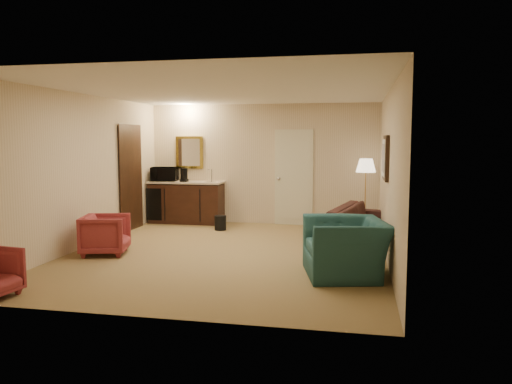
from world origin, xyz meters
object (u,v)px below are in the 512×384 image
(coffee_maker, at_px, (184,175))
(rose_chair_near, at_px, (105,232))
(coffee_table, at_px, (342,232))
(floor_lamp, at_px, (365,195))
(wetbar_cabinet, at_px, (186,202))
(teal_armchair, at_px, (346,238))
(waste_bin, at_px, (220,223))
(sofa, at_px, (363,218))
(microwave, at_px, (165,172))

(coffee_maker, bearing_deg, rose_chair_near, -77.42)
(coffee_table, height_order, coffee_maker, coffee_maker)
(coffee_table, relative_size, floor_lamp, 0.56)
(wetbar_cabinet, distance_m, coffee_maker, 0.62)
(teal_armchair, height_order, rose_chair_near, teal_armchair)
(teal_armchair, distance_m, coffee_maker, 5.08)
(coffee_table, height_order, floor_lamp, floor_lamp)
(wetbar_cabinet, relative_size, waste_bin, 5.51)
(sofa, height_order, coffee_maker, coffee_maker)
(waste_bin, bearing_deg, wetbar_cabinet, 143.53)
(teal_armchair, height_order, floor_lamp, floor_lamp)
(wetbar_cabinet, distance_m, rose_chair_near, 3.17)
(coffee_table, height_order, waste_bin, coffee_table)
(sofa, relative_size, coffee_table, 2.73)
(rose_chair_near, bearing_deg, wetbar_cabinet, -19.46)
(coffee_table, distance_m, waste_bin, 2.67)
(sofa, xyz_separation_m, coffee_maker, (-3.82, 1.33, 0.63))
(teal_armchair, relative_size, floor_lamp, 0.80)
(sofa, bearing_deg, wetbar_cabinet, 81.48)
(wetbar_cabinet, height_order, floor_lamp, floor_lamp)
(microwave, distance_m, coffee_maker, 0.49)
(teal_armchair, relative_size, rose_chair_near, 1.66)
(teal_armchair, distance_m, rose_chair_near, 3.84)
(sofa, xyz_separation_m, teal_armchair, (-0.25, -2.25, 0.07))
(coffee_table, relative_size, microwave, 1.47)
(coffee_table, relative_size, waste_bin, 2.77)
(wetbar_cabinet, bearing_deg, rose_chair_near, -94.52)
(teal_armchair, height_order, microwave, microwave)
(coffee_maker, bearing_deg, floor_lamp, 13.51)
(coffee_table, bearing_deg, coffee_maker, 154.79)
(rose_chair_near, xyz_separation_m, floor_lamp, (4.10, 2.84, 0.38))
(microwave, bearing_deg, teal_armchair, -50.41)
(wetbar_cabinet, xyz_separation_m, rose_chair_near, (-0.25, -3.16, -0.11))
(rose_chair_near, distance_m, coffee_table, 3.97)
(floor_lamp, distance_m, microwave, 4.38)
(wetbar_cabinet, relative_size, coffee_table, 1.99)
(coffee_table, bearing_deg, waste_bin, 158.01)
(sofa, bearing_deg, floor_lamp, 9.37)
(waste_bin, height_order, coffee_maker, coffee_maker)
(teal_armchair, distance_m, waste_bin, 3.93)
(wetbar_cabinet, bearing_deg, teal_armchair, -45.93)
(teal_armchair, distance_m, coffee_table, 1.97)
(waste_bin, relative_size, coffee_maker, 1.00)
(sofa, distance_m, coffee_table, 0.50)
(sofa, height_order, rose_chair_near, sofa)
(waste_bin, bearing_deg, microwave, 154.02)
(coffee_table, xyz_separation_m, microwave, (-3.95, 1.72, 0.87))
(floor_lamp, xyz_separation_m, waste_bin, (-2.88, -0.40, -0.59))
(coffee_table, xyz_separation_m, waste_bin, (-2.48, 1.00, -0.09))
(rose_chair_near, relative_size, microwave, 1.27)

